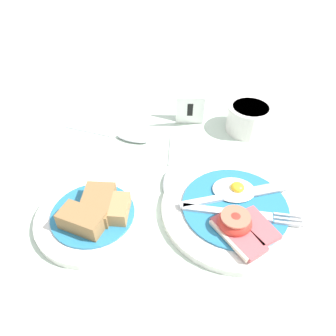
{
  "coord_description": "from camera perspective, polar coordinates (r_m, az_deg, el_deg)",
  "views": [
    {
      "loc": [
        -0.03,
        -0.35,
        0.41
      ],
      "look_at": [
        -0.06,
        0.08,
        0.02
      ],
      "focal_mm": 35.0,
      "sensor_mm": 36.0,
      "label": 1
    }
  ],
  "objects": [
    {
      "name": "ground_plane",
      "position": [
        0.55,
        5.36,
        -7.76
      ],
      "size": [
        3.0,
        3.0,
        0.0
      ],
      "primitive_type": "plane",
      "color": "#B7CCB7"
    },
    {
      "name": "breakfast_plate",
      "position": [
        0.54,
        11.59,
        -7.16
      ],
      "size": [
        0.24,
        0.24,
        0.04
      ],
      "color": "silver",
      "rests_on": "ground_plane"
    },
    {
      "name": "bread_plate",
      "position": [
        0.53,
        -12.68,
        -7.89
      ],
      "size": [
        0.18,
        0.18,
        0.04
      ],
      "color": "silver",
      "rests_on": "ground_plane"
    },
    {
      "name": "sugar_cup",
      "position": [
        0.72,
        13.9,
        8.52
      ],
      "size": [
        0.09,
        0.09,
        0.06
      ],
      "color": "white",
      "rests_on": "ground_plane"
    },
    {
      "name": "number_card",
      "position": [
        0.72,
        3.83,
        10.41
      ],
      "size": [
        0.06,
        0.05,
        0.07
      ],
      "rotation": [
        0.0,
        0.0,
        0.02
      ],
      "color": "white",
      "rests_on": "ground_plane"
    },
    {
      "name": "teaspoon_by_saucer",
      "position": [
        0.6,
        0.5,
        -0.85
      ],
      "size": [
        0.03,
        0.19,
        0.01
      ],
      "rotation": [
        0.0,
        0.0,
        4.72
      ],
      "color": "silver",
      "rests_on": "ground_plane"
    },
    {
      "name": "teaspoon_near_cup",
      "position": [
        0.7,
        -8.22,
        5.59
      ],
      "size": [
        0.19,
        0.07,
        0.01
      ],
      "rotation": [
        0.0,
        0.0,
        6.01
      ],
      "color": "silver",
      "rests_on": "ground_plane"
    }
  ]
}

